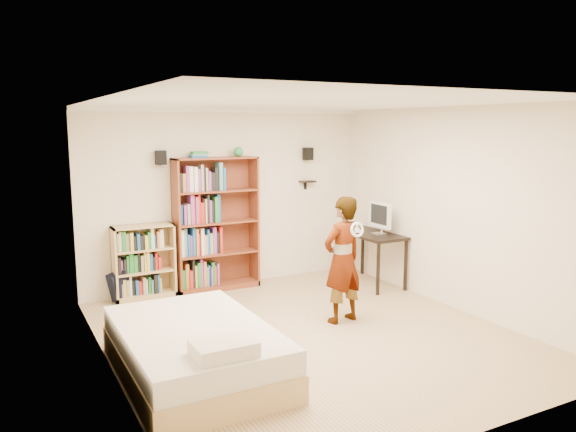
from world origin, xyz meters
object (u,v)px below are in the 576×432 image
Objects in this scene: tall_bookshelf at (216,224)px; daybed at (195,344)px; low_bookshelf at (144,262)px; person at (343,260)px; computer_desk at (370,258)px.

tall_bookshelf is 0.94× the size of daybed.
low_bookshelf is 2.90m from person.
tall_bookshelf reaches higher than low_bookshelf.
tall_bookshelf is at bearing 158.81° from computer_desk.
computer_desk is 0.75× the size of person.
computer_desk is at bearing -14.91° from low_bookshelf.
computer_desk is (2.20, -0.85, -0.59)m from tall_bookshelf.
daybed is (-3.47, -1.85, -0.09)m from computer_desk.
low_bookshelf is 3.41m from computer_desk.
person reaches higher than computer_desk.
person is at bearing -47.23° from low_bookshelf.
person is at bearing -137.01° from computer_desk.
person reaches higher than daybed.
computer_desk is at bearing 28.11° from daybed.
low_bookshelf is 0.67× the size of person.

